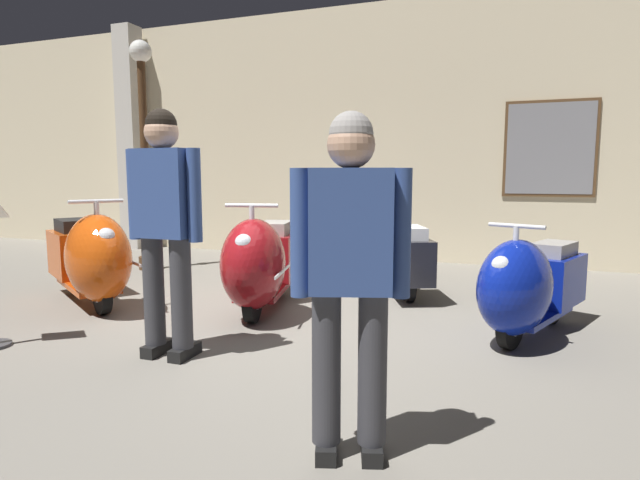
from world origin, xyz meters
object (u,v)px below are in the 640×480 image
scooter_2 (396,248)px  scooter_0 (91,258)px  lamppost (144,144)px  visitor_1 (165,217)px  scooter_3 (527,286)px  scooter_1 (261,263)px  visitor_0 (350,264)px

scooter_2 → scooter_0: bearing=102.2°
lamppost → visitor_1: size_ratio=1.76×
scooter_3 → scooter_1: bearing=-68.0°
scooter_3 → scooter_0: bearing=-62.4°
scooter_2 → visitor_0: (0.55, -3.70, 0.45)m
scooter_2 → visitor_1: visitor_1 is taller
scooter_3 → lamppost: 5.30m
visitor_0 → visitor_1: size_ratio=0.90×
scooter_3 → lamppost: bearing=-85.4°
scooter_0 → scooter_2: size_ratio=1.03×
scooter_1 → lamppost: (-2.53, 1.54, 1.25)m
scooter_1 → visitor_0: size_ratio=1.14×
visitor_1 → scooter_3: bearing=-61.6°
lamppost → visitor_1: 3.84m
scooter_0 → visitor_1: 1.93m
scooter_0 → scooter_1: bearing=45.8°
lamppost → visitor_0: bearing=-42.5°
lamppost → visitor_0: 5.57m
visitor_1 → scooter_2: bearing=-20.5°
visitor_0 → scooter_0: bearing=43.4°
visitor_0 → visitor_1: visitor_1 is taller
lamppost → visitor_0: (4.07, -3.72, -0.82)m
scooter_1 → visitor_0: (1.54, -2.18, 0.43)m
scooter_3 → visitor_0: bearing=1.4°
lamppost → scooter_1: bearing=-31.4°
lamppost → visitor_0: size_ratio=1.95×
visitor_1 → visitor_0: bearing=-117.4°
scooter_2 → scooter_1: bearing=123.6°
scooter_2 → visitor_1: size_ratio=0.98×
visitor_0 → visitor_1: (-1.62, 0.84, 0.10)m
scooter_3 → visitor_1: 2.84m
scooter_2 → visitor_0: 3.76m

